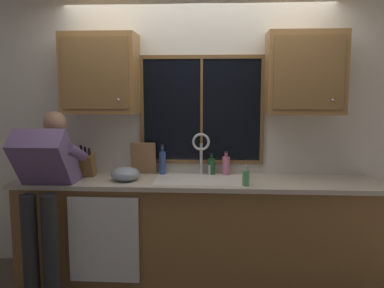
# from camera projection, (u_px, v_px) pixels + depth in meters

# --- Properties ---
(back_wall) EXTENTS (5.56, 0.12, 2.55)m
(back_wall) POSITION_uv_depth(u_px,v_px,m) (198.00, 136.00, 3.94)
(back_wall) COLOR silver
(back_wall) RESTS_ON floor
(window_glass) EXTENTS (1.10, 0.02, 0.95)m
(window_glass) POSITION_uv_depth(u_px,v_px,m) (202.00, 110.00, 3.84)
(window_glass) COLOR black
(window_frame_top) EXTENTS (1.17, 0.02, 0.04)m
(window_frame_top) POSITION_uv_depth(u_px,v_px,m) (202.00, 57.00, 3.76)
(window_frame_top) COLOR brown
(window_frame_bottom) EXTENTS (1.17, 0.02, 0.04)m
(window_frame_bottom) POSITION_uv_depth(u_px,v_px,m) (201.00, 162.00, 3.90)
(window_frame_bottom) COLOR brown
(window_frame_left) EXTENTS (0.03, 0.02, 0.95)m
(window_frame_left) POSITION_uv_depth(u_px,v_px,m) (142.00, 110.00, 3.87)
(window_frame_left) COLOR brown
(window_frame_right) EXTENTS (0.03, 0.02, 0.95)m
(window_frame_right) POSITION_uv_depth(u_px,v_px,m) (262.00, 110.00, 3.79)
(window_frame_right) COLOR brown
(window_mullion_center) EXTENTS (0.02, 0.02, 0.95)m
(window_mullion_center) POSITION_uv_depth(u_px,v_px,m) (202.00, 110.00, 3.83)
(window_mullion_center) COLOR brown
(lower_cabinet_run) EXTENTS (3.16, 0.58, 0.88)m
(lower_cabinet_run) POSITION_uv_depth(u_px,v_px,m) (196.00, 231.00, 3.71)
(lower_cabinet_run) COLOR olive
(lower_cabinet_run) RESTS_ON floor
(countertop) EXTENTS (3.22, 0.62, 0.04)m
(countertop) POSITION_uv_depth(u_px,v_px,m) (196.00, 182.00, 3.63)
(countertop) COLOR beige
(countertop) RESTS_ON lower_cabinet_run
(dishwasher_front) EXTENTS (0.60, 0.02, 0.74)m
(dishwasher_front) POSITION_uv_depth(u_px,v_px,m) (104.00, 240.00, 3.44)
(dishwasher_front) COLOR white
(upper_cabinet_left) EXTENTS (0.67, 0.36, 0.72)m
(upper_cabinet_left) POSITION_uv_depth(u_px,v_px,m) (100.00, 74.00, 3.69)
(upper_cabinet_left) COLOR #9E703D
(upper_cabinet_right) EXTENTS (0.67, 0.36, 0.72)m
(upper_cabinet_right) POSITION_uv_depth(u_px,v_px,m) (305.00, 73.00, 3.58)
(upper_cabinet_right) COLOR #9E703D
(sink) EXTENTS (0.80, 0.46, 0.21)m
(sink) POSITION_uv_depth(u_px,v_px,m) (200.00, 190.00, 3.64)
(sink) COLOR white
(sink) RESTS_ON lower_cabinet_run
(faucet) EXTENTS (0.18, 0.09, 0.40)m
(faucet) POSITION_uv_depth(u_px,v_px,m) (202.00, 149.00, 3.78)
(faucet) COLOR silver
(faucet) RESTS_ON countertop
(person_standing) EXTENTS (0.53, 0.70, 1.53)m
(person_standing) POSITION_uv_depth(u_px,v_px,m) (46.00, 182.00, 3.41)
(person_standing) COLOR #262628
(person_standing) RESTS_ON floor
(knife_block) EXTENTS (0.12, 0.18, 0.32)m
(knife_block) POSITION_uv_depth(u_px,v_px,m) (88.00, 165.00, 3.75)
(knife_block) COLOR brown
(knife_block) RESTS_ON countertop
(cutting_board) EXTENTS (0.24, 0.08, 0.31)m
(cutting_board) POSITION_uv_depth(u_px,v_px,m) (143.00, 158.00, 3.86)
(cutting_board) COLOR #997047
(cutting_board) RESTS_ON countertop
(mixing_bowl) EXTENTS (0.26, 0.26, 0.13)m
(mixing_bowl) POSITION_uv_depth(u_px,v_px,m) (125.00, 174.00, 3.59)
(mixing_bowl) COLOR #8C99A8
(mixing_bowl) RESTS_ON countertop
(soap_dispenser) EXTENTS (0.06, 0.07, 0.18)m
(soap_dispenser) POSITION_uv_depth(u_px,v_px,m) (246.00, 178.00, 3.39)
(soap_dispenser) COLOR #59A566
(soap_dispenser) RESTS_ON countertop
(bottle_green_glass) EXTENTS (0.06, 0.06, 0.28)m
(bottle_green_glass) POSITION_uv_depth(u_px,v_px,m) (163.00, 162.00, 3.86)
(bottle_green_glass) COLOR #334C8C
(bottle_green_glass) RESTS_ON countertop
(bottle_tall_clear) EXTENTS (0.07, 0.07, 0.22)m
(bottle_tall_clear) POSITION_uv_depth(u_px,v_px,m) (226.00, 165.00, 3.84)
(bottle_tall_clear) COLOR pink
(bottle_tall_clear) RESTS_ON countertop
(bottle_amber_small) EXTENTS (0.07, 0.07, 0.20)m
(bottle_amber_small) POSITION_uv_depth(u_px,v_px,m) (211.00, 166.00, 3.85)
(bottle_amber_small) COLOR #1E592D
(bottle_amber_small) RESTS_ON countertop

